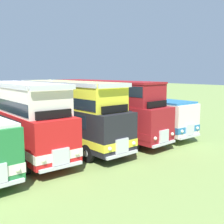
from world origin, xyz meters
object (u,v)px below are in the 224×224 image
at_px(bus_sixth_in_row, 69,113).
at_px(bus_seventh_in_row, 105,107).
at_px(bus_fifth_in_row, 21,118).
at_px(bus_eighth_in_row, 141,113).

height_order(bus_sixth_in_row, bus_seventh_in_row, bus_sixth_in_row).
height_order(bus_fifth_in_row, bus_eighth_in_row, bus_fifth_in_row).
bearing_deg(bus_eighth_in_row, bus_sixth_in_row, 177.10).
height_order(bus_sixth_in_row, bus_eighth_in_row, bus_sixth_in_row).
bearing_deg(bus_eighth_in_row, bus_seventh_in_row, 170.84).
relative_size(bus_fifth_in_row, bus_seventh_in_row, 0.89).
bearing_deg(bus_seventh_in_row, bus_sixth_in_row, -176.55).
xyz_separation_m(bus_fifth_in_row, bus_seventh_in_row, (6.78, 0.23, 0.12)).
distance_m(bus_sixth_in_row, bus_eighth_in_row, 6.83).
height_order(bus_fifth_in_row, bus_seventh_in_row, bus_fifth_in_row).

